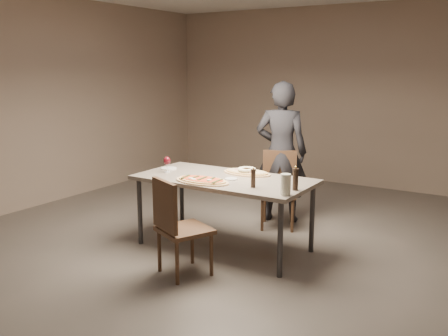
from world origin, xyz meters
The scene contains 14 objects.
room centered at (0.00, 0.00, 1.40)m, with size 7.00×7.00×7.00m.
dining_table centered at (0.00, 0.00, 0.69)m, with size 1.80×0.90×0.75m.
zucchini_pizza centered at (-0.08, -0.28, 0.77)m, with size 0.58×0.32×0.05m.
ham_pizza centered at (0.11, 0.28, 0.77)m, with size 0.54×0.30×0.04m.
bread_basket centered at (0.12, 0.26, 0.79)m, with size 0.19×0.19×0.07m.
oil_dish centered at (0.11, -0.04, 0.76)m, with size 0.12×0.12×0.01m.
pepper_mill_left centered at (0.83, -0.10, 0.86)m, with size 0.06×0.06×0.22m.
pepper_mill_right centered at (0.45, -0.21, 0.84)m, with size 0.05×0.05×0.19m.
carafe centered at (0.83, -0.31, 0.85)m, with size 0.09×0.09×0.19m.
wine_glass centered at (-0.66, -0.10, 0.87)m, with size 0.08×0.08×0.17m.
side_plate centered at (-0.75, 0.05, 0.76)m, with size 0.17×0.17×0.01m.
chair_near centered at (0.02, -0.83, 0.50)m, with size 0.56×0.56×0.90m.
chair_far centered at (0.15, 0.99, 0.50)m, with size 0.55×0.55×0.89m.
diner centered at (0.07, 1.19, 0.85)m, with size 0.62×0.41×1.70m, color black.
Camera 1 is at (2.62, -4.21, 1.87)m, focal length 40.00 mm.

